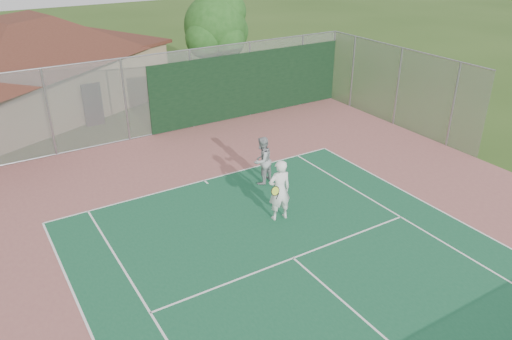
{
  "coord_description": "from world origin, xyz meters",
  "views": [
    {
      "loc": [
        -6.75,
        -2.6,
        8.14
      ],
      "look_at": [
        0.62,
        9.36,
        1.32
      ],
      "focal_mm": 35.0,
      "sensor_mm": 36.0,
      "label": 1
    }
  ],
  "objects": [
    {
      "name": "tree",
      "position": [
        5.38,
        20.95,
        3.49
      ],
      "size": [
        3.8,
        3.6,
        5.31
      ],
      "color": "#362413",
      "rests_on": "ground"
    },
    {
      "name": "side_fence_right",
      "position": [
        10.0,
        12.5,
        1.75
      ],
      "size": [
        0.08,
        9.0,
        3.5
      ],
      "color": "gray",
      "rests_on": "ground"
    },
    {
      "name": "clubhouse",
      "position": [
        -3.59,
        23.31,
        2.7
      ],
      "size": [
        14.62,
        12.62,
        5.32
      ],
      "rotation": [
        0.0,
        0.0,
        0.43
      ],
      "color": "tan",
      "rests_on": "ground"
    },
    {
      "name": "player_white_front",
      "position": [
        0.83,
        8.34,
        0.99
      ],
      "size": [
        0.91,
        0.68,
        1.97
      ],
      "rotation": [
        0.0,
        0.0,
        3.0
      ],
      "color": "white",
      "rests_on": "ground"
    },
    {
      "name": "back_fence",
      "position": [
        2.11,
        16.98,
        1.67
      ],
      "size": [
        20.08,
        0.11,
        3.53
      ],
      "color": "gray",
      "rests_on": "ground"
    },
    {
      "name": "player_grey_back",
      "position": [
        1.68,
        10.67,
        0.86
      ],
      "size": [
        1.02,
        0.92,
        1.71
      ],
      "rotation": [
        0.0,
        0.0,
        3.53
      ],
      "color": "#999B9D",
      "rests_on": "ground"
    }
  ]
}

